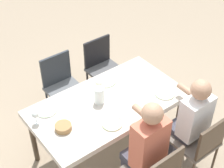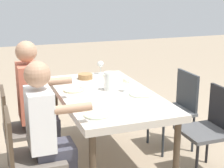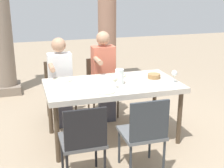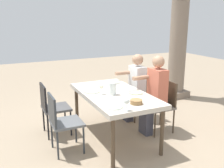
{
  "view_description": "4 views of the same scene",
  "coord_description": "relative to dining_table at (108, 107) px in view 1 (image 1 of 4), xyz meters",
  "views": [
    {
      "loc": [
        1.69,
        2.27,
        3.33
      ],
      "look_at": [
        -0.13,
        -0.09,
        0.92
      ],
      "focal_mm": 55.27,
      "sensor_mm": 36.0,
      "label": 1
    },
    {
      "loc": [
        -3.23,
        1.11,
        1.83
      ],
      "look_at": [
        0.08,
        -0.09,
        0.84
      ],
      "focal_mm": 56.26,
      "sensor_mm": 36.0,
      "label": 2
    },
    {
      "loc": [
        -1.1,
        -3.63,
        1.98
      ],
      "look_at": [
        -0.02,
        -0.05,
        0.79
      ],
      "focal_mm": 49.67,
      "sensor_mm": 36.0,
      "label": 3
    },
    {
      "loc": [
        3.51,
        -1.68,
        1.96
      ],
      "look_at": [
        -0.01,
        -0.03,
        0.92
      ],
      "focal_mm": 41.17,
      "sensor_mm": 36.0,
      "label": 4
    }
  ],
  "objects": [
    {
      "name": "dining_table",
      "position": [
        0.0,
        0.0,
        0.0
      ],
      "size": [
        1.72,
        0.93,
        0.78
      ],
      "color": "beige",
      "rests_on": "ground"
    },
    {
      "name": "wine_glass_1",
      "position": [
        -0.03,
        -0.2,
        0.18
      ],
      "size": [
        0.07,
        0.07,
        0.16
      ],
      "color": "white",
      "rests_on": "dining_table"
    },
    {
      "name": "plate_2",
      "position": [
        0.17,
        0.3,
        0.08
      ],
      "size": [
        0.22,
        0.22,
        0.02
      ],
      "color": "silver",
      "rests_on": "dining_table"
    },
    {
      "name": "wine_glass_3",
      "position": [
        0.77,
        -0.19,
        0.19
      ],
      "size": [
        0.08,
        0.08,
        0.16
      ],
      "color": "white",
      "rests_on": "dining_table"
    },
    {
      "name": "plate_0",
      "position": [
        -0.6,
        0.28,
        0.08
      ],
      "size": [
        0.23,
        0.23,
        0.02
      ],
      "color": "white",
      "rests_on": "dining_table"
    },
    {
      "name": "plate_1",
      "position": [
        -0.2,
        -0.3,
        0.08
      ],
      "size": [
        0.25,
        0.25,
        0.02
      ],
      "color": "white",
      "rests_on": "dining_table"
    },
    {
      "name": "chair_west_north",
      "position": [
        -0.57,
        0.88,
        -0.19
      ],
      "size": [
        0.44,
        0.44,
        0.88
      ],
      "color": "#6A6158",
      "rests_on": "ground"
    },
    {
      "name": "spoon_1",
      "position": [
        -0.05,
        -0.3,
        0.07
      ],
      "size": [
        0.02,
        0.17,
        0.01
      ],
      "primitive_type": "cube",
      "rotation": [
        0.0,
        0.0,
        -0.03
      ],
      "color": "silver",
      "rests_on": "dining_table"
    },
    {
      "name": "fork_2",
      "position": [
        0.02,
        0.3,
        0.07
      ],
      "size": [
        0.03,
        0.17,
        0.01
      ],
      "primitive_type": "cube",
      "rotation": [
        0.0,
        0.0,
        0.11
      ],
      "color": "silver",
      "rests_on": "dining_table"
    },
    {
      "name": "plate_3",
      "position": [
        0.61,
        -0.29,
        0.08
      ],
      "size": [
        0.23,
        0.23,
        0.02
      ],
      "color": "white",
      "rests_on": "dining_table"
    },
    {
      "name": "diner_woman_green",
      "position": [
        -0.58,
        0.69,
        -0.03
      ],
      "size": [
        0.35,
        0.49,
        1.28
      ],
      "color": "#3F3F4C",
      "rests_on": "ground"
    },
    {
      "name": "spoon_0",
      "position": [
        -0.45,
        0.28,
        0.07
      ],
      "size": [
        0.02,
        0.17,
        0.01
      ],
      "primitive_type": "cube",
      "rotation": [
        0.0,
        0.0,
        -0.04
      ],
      "color": "silver",
      "rests_on": "dining_table"
    },
    {
      "name": "fork_0",
      "position": [
        -0.75,
        0.28,
        0.07
      ],
      "size": [
        0.03,
        0.17,
        0.01
      ],
      "primitive_type": "cube",
      "rotation": [
        0.0,
        0.0,
        -0.11
      ],
      "color": "silver",
      "rests_on": "dining_table"
    },
    {
      "name": "spoon_3",
      "position": [
        0.76,
        -0.29,
        0.07
      ],
      "size": [
        0.03,
        0.17,
        0.01
      ],
      "primitive_type": "cube",
      "rotation": [
        0.0,
        0.0,
        -0.09
      ],
      "color": "silver",
      "rests_on": "dining_table"
    },
    {
      "name": "spoon_2",
      "position": [
        0.32,
        0.3,
        0.07
      ],
      "size": [
        0.02,
        0.17,
        0.01
      ],
      "primitive_type": "cube",
      "rotation": [
        0.0,
        0.0,
        0.03
      ],
      "color": "silver",
      "rests_on": "dining_table"
    },
    {
      "name": "water_pitcher",
      "position": [
        0.07,
        -0.06,
        0.15
      ],
      "size": [
        0.11,
        0.11,
        0.2
      ],
      "color": "white",
      "rests_on": "dining_table"
    },
    {
      "name": "chair_west_south",
      "position": [
        -0.57,
        -0.88,
        -0.19
      ],
      "size": [
        0.44,
        0.44,
        0.88
      ],
      "color": "#4F4F50",
      "rests_on": "ground"
    },
    {
      "name": "fork_1",
      "position": [
        -0.35,
        -0.3,
        0.07
      ],
      "size": [
        0.03,
        0.17,
        0.01
      ],
      "primitive_type": "cube",
      "rotation": [
        0.0,
        0.0,
        -0.07
      ],
      "color": "silver",
      "rests_on": "dining_table"
    },
    {
      "name": "ground_plane",
      "position": [
        0.0,
        0.0,
        -0.71
      ],
      "size": [
        16.0,
        16.0,
        0.0
      ],
      "primitive_type": "plane",
      "color": "gray"
    },
    {
      "name": "fork_3",
      "position": [
        0.46,
        -0.29,
        0.07
      ],
      "size": [
        0.02,
        0.17,
        0.01
      ],
      "primitive_type": "cube",
      "rotation": [
        0.0,
        0.0,
        0.02
      ],
      "color": "silver",
      "rests_on": "dining_table"
    },
    {
      "name": "bread_basket",
      "position": [
        0.6,
        0.05,
        0.1
      ],
      "size": [
        0.17,
        0.17,
        0.06
      ],
      "primitive_type": "cylinder",
      "color": "#9E7547",
      "rests_on": "dining_table"
    },
    {
      "name": "diner_man_white",
      "position": [
        0.08,
        0.7,
        0.0
      ],
      "size": [
        0.35,
        0.49,
        1.34
      ],
      "color": "#3F3F4C",
      "rests_on": "ground"
    },
    {
      "name": "chair_mid_south",
      "position": [
        0.08,
        -0.89,
        -0.2
      ],
      "size": [
        0.44,
        0.44,
        0.89
      ],
      "color": "#5B5E61",
      "rests_on": "ground"
    }
  ]
}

